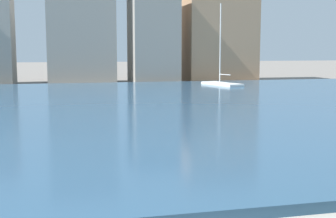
# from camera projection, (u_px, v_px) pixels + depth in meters

# --- Properties ---
(harbor_water) EXTENTS (89.79, 40.80, 0.41)m
(harbor_water) POSITION_uv_depth(u_px,v_px,m) (86.00, 109.00, 29.53)
(harbor_water) COLOR #2D5170
(harbor_water) RESTS_ON ground
(sailboat_white) EXTENTS (3.13, 6.03, 8.52)m
(sailboat_white) POSITION_uv_depth(u_px,v_px,m) (219.00, 85.00, 46.65)
(sailboat_white) COLOR white
(sailboat_white) RESTS_ON ground
(townhouse_end_terrace) EXTENTS (7.86, 6.08, 13.67)m
(townhouse_end_terrace) POSITION_uv_depth(u_px,v_px,m) (80.00, 25.00, 53.57)
(townhouse_end_terrace) COLOR gray
(townhouse_end_terrace) RESTS_ON ground
(townhouse_wide_warehouse) EXTENTS (5.49, 6.04, 10.90)m
(townhouse_wide_warehouse) POSITION_uv_depth(u_px,v_px,m) (153.00, 37.00, 54.53)
(townhouse_wide_warehouse) COLOR gray
(townhouse_wide_warehouse) RESTS_ON ground
(townhouse_narrow_midrow) EXTENTS (8.86, 6.90, 13.22)m
(townhouse_narrow_midrow) POSITION_uv_depth(u_px,v_px,m) (217.00, 28.00, 57.81)
(townhouse_narrow_midrow) COLOR tan
(townhouse_narrow_midrow) RESTS_ON ground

